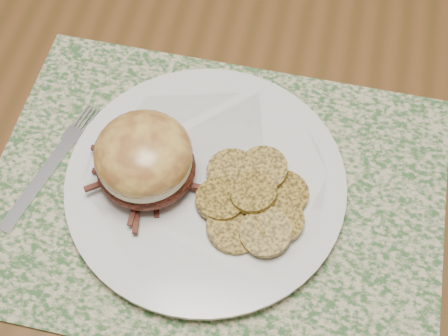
# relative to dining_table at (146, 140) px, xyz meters

# --- Properties ---
(ground) EXTENTS (3.50, 3.50, 0.00)m
(ground) POSITION_rel_dining_table_xyz_m (0.00, 0.00, -0.67)
(ground) COLOR #56361D
(ground) RESTS_ON ground
(dining_table) EXTENTS (1.50, 0.90, 0.75)m
(dining_table) POSITION_rel_dining_table_xyz_m (0.00, 0.00, 0.00)
(dining_table) COLOR brown
(dining_table) RESTS_ON ground
(placemat) EXTENTS (0.45, 0.33, 0.00)m
(placemat) POSITION_rel_dining_table_xyz_m (0.11, -0.10, 0.08)
(placemat) COLOR #32572C
(placemat) RESTS_ON dining_table
(dinner_plate) EXTENTS (0.26, 0.26, 0.02)m
(dinner_plate) POSITION_rel_dining_table_xyz_m (0.10, -0.09, 0.09)
(dinner_plate) COLOR silver
(dinner_plate) RESTS_ON placemat
(pork_sandwich) EXTENTS (0.12, 0.11, 0.07)m
(pork_sandwich) POSITION_rel_dining_table_xyz_m (0.04, -0.10, 0.13)
(pork_sandwich) COLOR black
(pork_sandwich) RESTS_ON dinner_plate
(roasted_potatoes) EXTENTS (0.13, 0.12, 0.03)m
(roasted_potatoes) POSITION_rel_dining_table_xyz_m (0.15, -0.11, 0.11)
(roasted_potatoes) COLOR olive
(roasted_potatoes) RESTS_ON dinner_plate
(fork) EXTENTS (0.05, 0.16, 0.00)m
(fork) POSITION_rel_dining_table_xyz_m (-0.06, -0.10, 0.09)
(fork) COLOR #B1B1B8
(fork) RESTS_ON placemat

